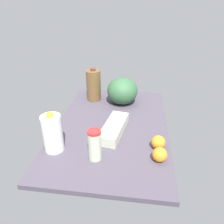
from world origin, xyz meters
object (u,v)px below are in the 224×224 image
at_px(watermelon, 122,91).
at_px(orange_far_back, 160,155).
at_px(tumbler_cup, 95,145).
at_px(milk_jug, 53,133).
at_px(orange_beside_bowl, 158,142).
at_px(egg_carton, 114,128).
at_px(chocolate_milk_jug, 94,85).

distance_m(watermelon, orange_far_back, 0.74).
bearing_deg(tumbler_cup, milk_jug, -100.68).
bearing_deg(orange_far_back, watermelon, -158.76).
distance_m(tumbler_cup, orange_beside_bowl, 0.38).
height_order(tumbler_cup, orange_beside_bowl, tumbler_cup).
relative_size(watermelon, orange_beside_bowl, 3.01).
relative_size(egg_carton, orange_beside_bowl, 4.10).
height_order(watermelon, orange_beside_bowl, watermelon).
height_order(milk_jug, orange_far_back, milk_jug).
distance_m(watermelon, egg_carton, 0.45).
bearing_deg(milk_jug, watermelon, 153.15).
bearing_deg(watermelon, tumbler_cup, -6.80).
bearing_deg(milk_jug, orange_far_back, 88.02).
bearing_deg(chocolate_milk_jug, egg_carton, 25.77).
bearing_deg(egg_carton, watermelon, -171.86).
xyz_separation_m(milk_jug, orange_beside_bowl, (-0.09, 0.60, -0.07)).
xyz_separation_m(tumbler_cup, orange_beside_bowl, (-0.14, 0.35, -0.05)).
bearing_deg(orange_beside_bowl, orange_far_back, 0.90).
relative_size(watermelon, tumbler_cup, 1.35).
height_order(tumbler_cup, egg_carton, tumbler_cup).
relative_size(watermelon, chocolate_milk_jug, 0.89).
bearing_deg(chocolate_milk_jug, milk_jug, -7.47).
height_order(watermelon, milk_jug, milk_jug).
height_order(watermelon, orange_far_back, watermelon).
distance_m(orange_beside_bowl, orange_far_back, 0.11).
distance_m(egg_carton, orange_far_back, 0.36).
relative_size(watermelon, milk_jug, 1.03).
bearing_deg(orange_beside_bowl, tumbler_cup, -68.47).
bearing_deg(chocolate_milk_jug, tumbler_cup, 12.09).
xyz_separation_m(tumbler_cup, chocolate_milk_jug, (-0.74, -0.16, 0.04)).
height_order(watermelon, egg_carton, watermelon).
distance_m(egg_carton, chocolate_milk_jug, 0.54).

